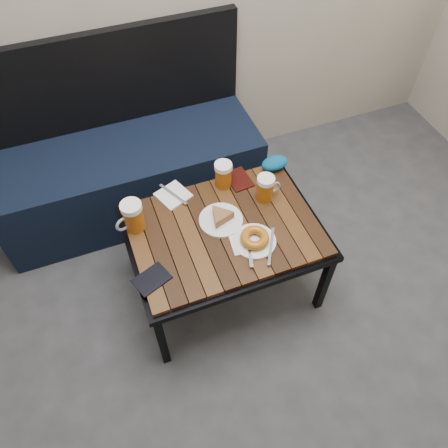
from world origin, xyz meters
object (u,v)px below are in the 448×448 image
object	(u,v)px
plate_pie	(221,218)
knit_pouch	(275,163)
cafe_table	(224,234)
passport_burgundy	(239,179)
beer_mug_left	(133,216)
beer_mug_right	(266,188)
plate_bagel	(255,239)
bench	(129,169)
beer_mug_centre	(224,174)
passport_navy	(152,279)

from	to	relation	value
plate_pie	knit_pouch	size ratio (longest dim) A/B	1.44
cafe_table	passport_burgundy	size ratio (longest dim) A/B	6.01
cafe_table	passport_burgundy	xyz separation A→B (m)	(0.17, 0.24, 0.05)
beer_mug_left	beer_mug_right	xyz separation A→B (m)	(0.60, -0.04, -0.01)
cafe_table	beer_mug_right	size ratio (longest dim) A/B	6.62
plate_bagel	knit_pouch	bearing A→B (deg)	54.64
cafe_table	bench	bearing A→B (deg)	112.00
beer_mug_centre	beer_mug_right	size ratio (longest dim) A/B	1.02
beer_mug_centre	bench	bearing A→B (deg)	94.37
beer_mug_left	passport_burgundy	distance (m)	0.54
bench	cafe_table	world-z (taller)	bench
cafe_table	beer_mug_left	world-z (taller)	beer_mug_left
passport_navy	plate_pie	bearing A→B (deg)	95.68
passport_navy	passport_burgundy	bearing A→B (deg)	105.17
plate_pie	plate_bagel	world-z (taller)	plate_pie
passport_burgundy	passport_navy	bearing A→B (deg)	-149.07
cafe_table	knit_pouch	size ratio (longest dim) A/B	6.29
plate_pie	knit_pouch	distance (m)	0.42
beer_mug_left	passport_navy	world-z (taller)	beer_mug_left
beer_mug_centre	knit_pouch	world-z (taller)	beer_mug_centre
beer_mug_right	plate_pie	xyz separation A→B (m)	(-0.24, -0.06, -0.04)
plate_bagel	beer_mug_centre	bearing A→B (deg)	90.23
cafe_table	beer_mug_left	bearing A→B (deg)	158.21
beer_mug_left	beer_mug_right	world-z (taller)	beer_mug_left
beer_mug_left	plate_pie	bearing A→B (deg)	145.00
bench	cafe_table	size ratio (longest dim) A/B	1.67
passport_navy	knit_pouch	bearing A→B (deg)	98.20
plate_bagel	passport_burgundy	bearing A→B (deg)	78.16
beer_mug_centre	plate_pie	bearing A→B (deg)	-148.55
plate_bagel	knit_pouch	xyz separation A→B (m)	(0.27, 0.38, 0.01)
bench	beer_mug_right	xyz separation A→B (m)	(0.52, -0.61, 0.26)
bench	plate_bagel	bearing A→B (deg)	-65.35
knit_pouch	passport_burgundy	bearing A→B (deg)	-175.34
bench	plate_pie	distance (m)	0.76
bench	beer_mug_left	size ratio (longest dim) A/B	9.59
beer_mug_right	passport_burgundy	size ratio (longest dim) A/B	0.91
beer_mug_centre	passport_burgundy	distance (m)	0.10
beer_mug_centre	knit_pouch	size ratio (longest dim) A/B	0.97
cafe_table	passport_navy	bearing A→B (deg)	-158.90
knit_pouch	beer_mug_left	bearing A→B (deg)	-170.74
cafe_table	plate_bagel	world-z (taller)	plate_bagel
bench	passport_burgundy	xyz separation A→B (m)	(0.46, -0.47, 0.20)
beer_mug_right	passport_burgundy	distance (m)	0.17
beer_mug_left	cafe_table	bearing A→B (deg)	139.11
plate_bagel	knit_pouch	size ratio (longest dim) A/B	1.73
bench	beer_mug_right	size ratio (longest dim) A/B	11.04
beer_mug_left	passport_burgundy	xyz separation A→B (m)	(0.53, 0.10, -0.07)
cafe_table	plate_bagel	bearing A→B (deg)	-51.60
cafe_table	knit_pouch	world-z (taller)	knit_pouch
beer_mug_centre	beer_mug_right	bearing A→B (deg)	-79.44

